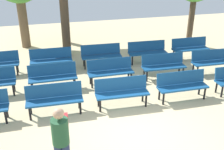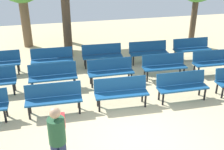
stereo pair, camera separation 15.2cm
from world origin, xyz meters
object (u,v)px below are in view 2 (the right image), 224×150
(tree_0, at_px, (66,19))
(bench_r1_c1, at_px, (53,75))
(bench_r1_c2, at_px, (110,70))
(bench_r2_c2, at_px, (102,54))
(bench_r2_c3, at_px, (148,51))
(bench_r0_c3, at_px, (182,85))
(visitor_with_backpack, at_px, (58,138))
(bench_r1_c3, at_px, (164,65))
(bench_r2_c4, at_px, (192,47))
(bench_r1_c4, at_px, (213,61))
(bench_r0_c1, at_px, (54,97))
(bench_r2_c1, at_px, (52,58))
(bench_r0_c2, at_px, (121,91))

(tree_0, bearing_deg, bench_r1_c1, -104.35)
(bench_r1_c2, distance_m, tree_0, 3.48)
(bench_r2_c2, bearing_deg, tree_0, 133.19)
(bench_r2_c3, bearing_deg, bench_r0_c3, -88.82)
(visitor_with_backpack, bearing_deg, bench_r1_c2, -108.03)
(tree_0, xyz_separation_m, visitor_with_backpack, (-0.79, -7.04, -0.72))
(bench_r0_c3, relative_size, bench_r1_c3, 0.99)
(bench_r0_c3, distance_m, visitor_with_backpack, 4.59)
(bench_r2_c3, relative_size, bench_r2_c4, 1.01)
(bench_r1_c4, relative_size, bench_r2_c3, 1.00)
(bench_r0_c1, xyz_separation_m, bench_r0_c3, (3.93, -0.12, 0.00))
(bench_r0_c1, xyz_separation_m, bench_r2_c1, (0.06, 3.13, 0.00))
(bench_r1_c2, distance_m, bench_r2_c1, 2.54)
(bench_r1_c2, height_order, bench_r1_c4, same)
(bench_r2_c2, bearing_deg, bench_r2_c4, 1.04)
(bench_r0_c2, xyz_separation_m, bench_r1_c1, (-1.94, 1.60, 0.00))
(bench_r1_c1, relative_size, bench_r2_c4, 1.00)
(bench_r1_c3, xyz_separation_m, bench_r2_c2, (-1.98, 1.63, 0.00))
(bench_r2_c3, bearing_deg, bench_r2_c4, 2.04)
(bench_r1_c3, distance_m, bench_r2_c2, 2.57)
(bench_r0_c3, xyz_separation_m, visitor_with_backpack, (-3.91, -2.36, 0.43))
(bench_r2_c4, xyz_separation_m, tree_0, (-5.14, 1.50, 1.15))
(bench_r0_c2, distance_m, bench_r2_c3, 3.73)
(bench_r0_c1, relative_size, bench_r2_c2, 1.00)
(bench_r0_c3, relative_size, bench_r2_c3, 0.99)
(bench_r0_c1, height_order, visitor_with_backpack, visitor_with_backpack)
(bench_r1_c2, height_order, bench_r1_c3, same)
(bench_r0_c3, height_order, bench_r2_c3, same)
(bench_r1_c4, distance_m, bench_r2_c4, 1.60)
(bench_r1_c3, xyz_separation_m, bench_r2_c4, (1.93, 1.55, 0.00))
(bench_r1_c2, bearing_deg, bench_r2_c2, 89.20)
(bench_r1_c2, bearing_deg, bench_r1_c1, 179.25)
(bench_r1_c4, bearing_deg, bench_r2_c2, 158.38)
(bench_r1_c1, relative_size, visitor_with_backpack, 0.97)
(bench_r1_c4, bearing_deg, bench_r1_c1, -179.33)
(bench_r0_c1, bearing_deg, bench_r0_c2, -0.87)
(bench_r0_c2, xyz_separation_m, bench_r2_c4, (3.97, 3.13, 0.00))
(bench_r0_c3, bearing_deg, bench_r2_c4, 57.94)
(bench_r0_c1, relative_size, bench_r1_c2, 1.01)
(bench_r2_c1, distance_m, bench_r2_c4, 5.89)
(bench_r1_c4, relative_size, visitor_with_backpack, 0.98)
(bench_r2_c3, bearing_deg, bench_r2_c1, -178.71)
(bench_r1_c2, relative_size, tree_0, 0.48)
(bench_r1_c1, relative_size, bench_r1_c4, 0.99)
(bench_r0_c2, distance_m, bench_r2_c2, 3.21)
(bench_r1_c2, height_order, bench_r2_c2, same)
(bench_r1_c4, bearing_deg, visitor_with_backpack, -145.23)
(bench_r2_c2, distance_m, visitor_with_backpack, 5.99)
(bench_r0_c3, relative_size, bench_r2_c4, 1.00)
(bench_r1_c2, bearing_deg, bench_r2_c1, 140.35)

